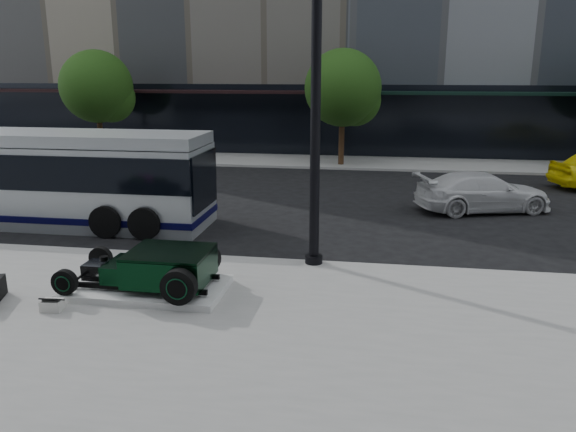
% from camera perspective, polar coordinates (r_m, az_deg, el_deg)
% --- Properties ---
extents(ground, '(120.00, 120.00, 0.00)m').
position_cam_1_polar(ground, '(16.38, -1.26, -2.38)').
color(ground, black).
rests_on(ground, ground).
extents(sidewalk_far, '(70.00, 4.00, 0.12)m').
position_cam_1_polar(sidewalk_far, '(29.92, 3.60, 5.53)').
color(sidewalk_far, gray).
rests_on(sidewalk_far, ground).
extents(street_trees, '(29.80, 3.80, 5.70)m').
position_cam_1_polar(street_trees, '(28.54, 5.88, 12.53)').
color(street_trees, black).
rests_on(street_trees, sidewalk_far).
extents(display_plinth, '(3.40, 1.80, 0.15)m').
position_cam_1_polar(display_plinth, '(12.68, -14.11, -7.11)').
color(display_plinth, silver).
rests_on(display_plinth, sidewalk_near).
extents(hot_rod, '(3.22, 2.00, 0.81)m').
position_cam_1_polar(hot_rod, '(12.38, -12.83, -5.08)').
color(hot_rod, black).
rests_on(hot_rod, display_plinth).
extents(info_plaque, '(0.42, 0.33, 0.31)m').
position_cam_1_polar(info_plaque, '(12.31, -22.84, -8.28)').
color(info_plaque, silver).
rests_on(info_plaque, sidewalk_near).
extents(lamppost, '(0.44, 0.44, 7.96)m').
position_cam_1_polar(lamppost, '(13.32, 2.81, 10.32)').
color(lamppost, black).
rests_on(lamppost, sidewalk_near).
extents(transit_bus, '(12.12, 2.88, 2.92)m').
position_cam_1_polar(transit_bus, '(19.87, -25.29, 3.66)').
color(transit_bus, '#B2B8BC').
rests_on(transit_bus, ground).
extents(white_sedan, '(5.00, 3.18, 1.35)m').
position_cam_1_polar(white_sedan, '(20.64, 19.18, 2.31)').
color(white_sedan, silver).
rests_on(white_sedan, ground).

